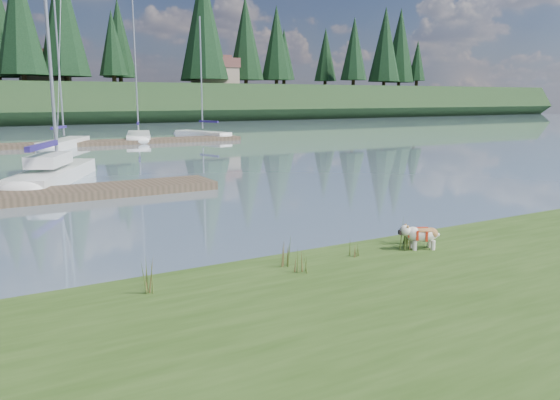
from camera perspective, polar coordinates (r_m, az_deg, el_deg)
ground at (r=40.73m, az=-24.29°, el=5.02°), size 200.00×200.00×0.00m
bank at (r=6.68m, az=10.70°, el=-17.99°), size 60.00×9.00×0.35m
bulldog at (r=11.34m, az=14.56°, el=-3.44°), size 0.84×0.57×0.50m
sailboat_main at (r=24.21m, az=-22.20°, el=2.93°), size 4.72×7.81×11.45m
dock_far at (r=40.96m, az=-21.52°, el=5.46°), size 26.00×2.20×0.30m
sailboat_bg_2 at (r=40.49m, az=-21.30°, el=5.68°), size 4.62×7.06×10.94m
sailboat_bg_3 at (r=45.71m, az=-14.54°, el=6.54°), size 3.96×8.72×12.55m
sailboat_bg_4 at (r=46.64m, az=-8.53°, el=6.85°), size 3.24×6.67×9.87m
weed_0 at (r=9.88m, az=0.67°, el=-5.63°), size 0.17×0.14×0.56m
weed_1 at (r=9.55m, az=2.33°, el=-6.45°), size 0.17×0.14×0.47m
weed_2 at (r=11.25m, az=12.81°, el=-3.64°), size 0.17×0.14×0.66m
weed_3 at (r=8.77m, az=-13.94°, el=-7.82°), size 0.17×0.14×0.65m
weed_4 at (r=10.61m, az=7.75°, el=-5.06°), size 0.17×0.14×0.35m
weed_5 at (r=11.68m, az=13.08°, el=-3.42°), size 0.17×0.14×0.52m
mud_lip at (r=10.17m, az=-5.73°, el=-8.24°), size 60.00×0.50×0.14m
conifer_4 at (r=77.33m, az=-25.60°, el=16.92°), size 6.16×6.16×15.10m
conifer_5 at (r=82.93m, az=-17.12°, el=15.40°), size 3.96×3.96×10.35m
conifer_6 at (r=85.31m, az=-7.96°, el=17.75°), size 7.04×7.04×17.00m
conifer_7 at (r=93.86m, az=-0.38°, el=16.09°), size 5.28×5.28×13.20m
conifer_8 at (r=97.60m, az=7.74°, el=15.39°), size 4.62×4.62×11.77m
conifer_9 at (r=108.27m, az=12.44°, el=15.49°), size 5.94×5.94×14.62m
house_1 at (r=82.10m, az=-23.42°, el=12.60°), size 6.30×5.30×4.65m
house_2 at (r=86.42m, az=-6.84°, el=13.24°), size 6.30×5.30×4.65m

